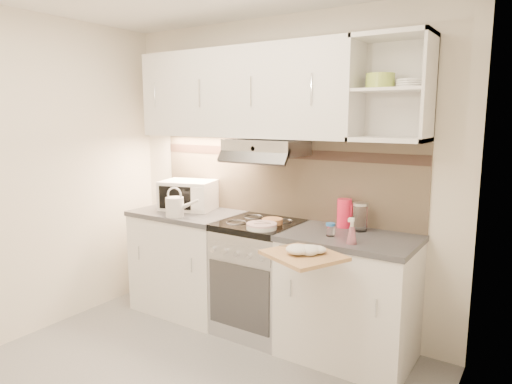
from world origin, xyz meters
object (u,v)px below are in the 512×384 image
(pink_pitcher, at_px, (344,213))
(spray_bottle, at_px, (352,233))
(microwave, at_px, (188,195))
(glass_jar, at_px, (360,217))
(cutting_board, at_px, (304,255))
(watering_can, at_px, (176,206))
(electric_range, at_px, (260,277))
(plate_stack, at_px, (262,226))

(pink_pitcher, distance_m, spray_bottle, 0.45)
(spray_bottle, bearing_deg, microwave, 159.39)
(glass_jar, relative_size, cutting_board, 0.47)
(watering_can, bearing_deg, electric_range, -1.42)
(watering_can, height_order, spray_bottle, watering_can)
(electric_range, xyz_separation_m, watering_can, (-0.68, -0.22, 0.54))
(glass_jar, xyz_separation_m, cutting_board, (-0.11, -0.66, -0.13))
(watering_can, bearing_deg, glass_jar, -4.59)
(watering_can, height_order, glass_jar, watering_can)
(electric_range, bearing_deg, plate_stack, -53.87)
(plate_stack, relative_size, glass_jar, 1.09)
(spray_bottle, xyz_separation_m, cutting_board, (-0.18, -0.31, -0.10))
(glass_jar, height_order, cutting_board, glass_jar)
(microwave, xyz_separation_m, cutting_board, (1.45, -0.58, -0.16))
(microwave, xyz_separation_m, watering_can, (0.12, -0.29, -0.04))
(plate_stack, height_order, glass_jar, glass_jar)
(electric_range, xyz_separation_m, pink_pitcher, (0.62, 0.20, 0.56))
(plate_stack, xyz_separation_m, cutting_board, (0.52, -0.33, -0.05))
(electric_range, relative_size, spray_bottle, 4.88)
(microwave, distance_m, cutting_board, 1.57)
(watering_can, distance_m, glass_jar, 1.49)
(microwave, distance_m, watering_can, 0.31)
(glass_jar, bearing_deg, cutting_board, -99.41)
(glass_jar, distance_m, spray_bottle, 0.36)
(microwave, height_order, cutting_board, microwave)
(plate_stack, distance_m, glass_jar, 0.72)
(electric_range, xyz_separation_m, microwave, (-0.80, 0.07, 0.58))
(plate_stack, xyz_separation_m, pink_pitcher, (0.49, 0.38, 0.09))
(spray_bottle, bearing_deg, cutting_board, -131.85)
(microwave, xyz_separation_m, spray_bottle, (1.63, -0.27, -0.06))
(microwave, height_order, glass_jar, microwave)
(watering_can, relative_size, pink_pitcher, 1.34)
(electric_range, relative_size, plate_stack, 3.99)
(pink_pitcher, relative_size, cutting_board, 0.49)
(electric_range, distance_m, spray_bottle, 1.00)
(watering_can, height_order, cutting_board, watering_can)
(electric_range, relative_size, watering_can, 3.15)
(plate_stack, bearing_deg, glass_jar, 28.08)
(microwave, distance_m, glass_jar, 1.56)
(watering_can, xyz_separation_m, cutting_board, (1.33, -0.29, -0.12))
(electric_range, xyz_separation_m, cutting_board, (0.65, -0.51, 0.42))
(microwave, xyz_separation_m, glass_jar, (1.56, 0.08, -0.02))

